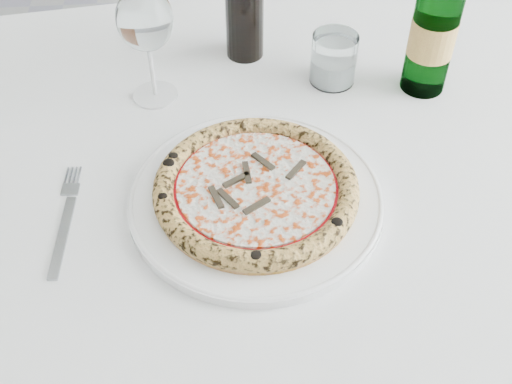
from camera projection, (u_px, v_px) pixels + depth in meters
The scene contains 8 objects.
dining_table at pixel (251, 190), 1.00m from camera, with size 1.70×1.14×0.76m.
chair_far at pixel (276, 20), 1.61m from camera, with size 0.52×0.52×0.93m.
plate at pixel (256, 198), 0.86m from camera, with size 0.35×0.35×0.02m.
pizza at pixel (256, 189), 0.85m from camera, with size 0.27×0.27×0.03m.
fork at pixel (65, 221), 0.84m from camera, with size 0.02×0.20×0.00m.
wine_glass at pixel (145, 22), 0.93m from camera, with size 0.08×0.08×0.19m.
tumbler at pixel (333, 62), 1.04m from camera, with size 0.07×0.07×0.08m.
beer_bottle at pixel (435, 27), 0.97m from camera, with size 0.07×0.07×0.27m.
Camera 1 is at (0.05, -0.48, 1.39)m, focal length 45.00 mm.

